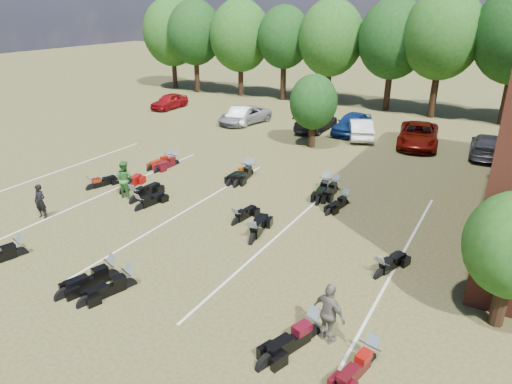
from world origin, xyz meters
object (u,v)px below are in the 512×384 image
Objects in this scene: person_black at (40,201)px; person_grey at (329,314)px; motorcycle_3 at (111,278)px; motorcycle_7 at (124,192)px; car_0 at (169,101)px; motorcycle_14 at (175,165)px; person_green at (125,179)px; car_4 at (352,123)px.

person_black is 14.59m from person_grey.
motorcycle_7 is at bearing 149.10° from motorcycle_3.
person_black is 0.84× the size of person_grey.
car_0 reaches higher than motorcycle_7.
person_grey is 8.10m from motorcycle_3.
person_black reaches higher than car_0.
motorcycle_3 is 1.03× the size of motorcycle_7.
car_0 is 1.89× the size of motorcycle_14.
motorcycle_14 is at bearing -82.00° from person_green.
person_green is at bearing -76.40° from motorcycle_14.
car_0 reaches higher than motorcycle_14.
motorcycle_14 is (-6.02, 11.01, 0.00)m from motorcycle_3.
motorcycle_7 is (-5.52, 6.19, 0.00)m from motorcycle_3.
motorcycle_3 is (16.77, -23.38, -0.70)m from car_0.
car_0 reaches higher than motorcycle_3.
person_black reaches higher than motorcycle_7.
person_black is 8.98m from motorcycle_14.
car_4 is at bearing 62.69° from motorcycle_14.
car_4 reaches higher than car_0.
motorcycle_7 is at bearing -38.32° from person_green.
person_green is at bearing -105.27° from car_4.
person_green reaches higher than motorcycle_14.
motorcycle_3 is 8.30m from motorcycle_7.
motorcycle_7 is (-13.52, 5.36, -0.96)m from person_grey.
car_0 is 2.13× the size of person_grey.
motorcycle_14 is (-0.50, 4.82, 0.00)m from motorcycle_7.
car_4 is 23.66m from person_grey.
person_green reaches higher than person_grey.
person_grey is 0.84× the size of motorcycle_7.
motorcycle_7 is 4.84m from motorcycle_14.
car_0 is 1.72× the size of motorcycle_3.
car_0 is at bearing 104.85° from person_black.
motorcycle_3 reaches higher than motorcycle_14.
car_0 is 1.78× the size of motorcycle_7.
car_4 is 2.12× the size of motorcycle_14.
person_black is at bearing 179.74° from motorcycle_3.
motorcycle_3 is 1.10× the size of motorcycle_14.
car_0 is 33.50m from person_grey.
motorcycle_14 is (-14.02, 10.18, -0.96)m from person_grey.
person_grey is at bearing -42.18° from car_0.
motorcycle_3 is at bearing -28.42° from person_black.
car_0 is 16.41m from motorcycle_14.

